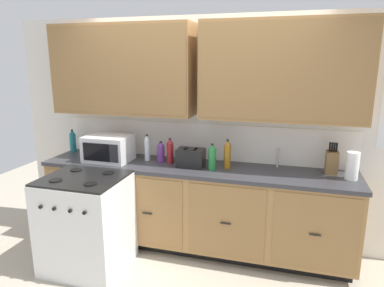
# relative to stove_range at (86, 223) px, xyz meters

# --- Properties ---
(ground_plane) EXTENTS (8.09, 8.09, 0.00)m
(ground_plane) POSITION_rel_stove_range_xyz_m (0.91, 0.33, -0.47)
(ground_plane) COLOR #B2A893
(wall_unit) EXTENTS (4.44, 0.40, 2.47)m
(wall_unit) POSITION_rel_stove_range_xyz_m (0.91, 0.83, 1.20)
(wall_unit) COLOR white
(wall_unit) RESTS_ON ground_plane
(counter_run) EXTENTS (3.27, 0.64, 0.94)m
(counter_run) POSITION_rel_stove_range_xyz_m (0.91, 0.63, 0.01)
(counter_run) COLOR black
(counter_run) RESTS_ON ground_plane
(stove_range) EXTENTS (0.76, 0.68, 0.95)m
(stove_range) POSITION_rel_stove_range_xyz_m (0.00, 0.00, 0.00)
(stove_range) COLOR white
(stove_range) RESTS_ON ground_plane
(microwave) EXTENTS (0.48, 0.37, 0.28)m
(microwave) POSITION_rel_stove_range_xyz_m (-0.04, 0.57, 0.60)
(microwave) COLOR white
(microwave) RESTS_ON counter_run
(toaster) EXTENTS (0.28, 0.18, 0.19)m
(toaster) POSITION_rel_stove_range_xyz_m (0.88, 0.61, 0.56)
(toaster) COLOR black
(toaster) RESTS_ON counter_run
(knife_block) EXTENTS (0.11, 0.14, 0.31)m
(knife_block) POSITION_rel_stove_range_xyz_m (2.26, 0.78, 0.58)
(knife_block) COLOR olive
(knife_block) RESTS_ON counter_run
(sink_faucet) EXTENTS (0.02, 0.02, 0.20)m
(sink_faucet) POSITION_rel_stove_range_xyz_m (1.75, 0.84, 0.56)
(sink_faucet) COLOR #B2B5BA
(sink_faucet) RESTS_ON counter_run
(paper_towel_roll) EXTENTS (0.12, 0.12, 0.26)m
(paper_towel_roll) POSITION_rel_stove_range_xyz_m (2.42, 0.64, 0.59)
(paper_towel_roll) COLOR white
(paper_towel_roll) RESTS_ON counter_run
(bottle_clear) EXTENTS (0.06, 0.06, 0.29)m
(bottle_clear) POSITION_rel_stove_range_xyz_m (0.36, 0.70, 0.61)
(bottle_clear) COLOR silver
(bottle_clear) RESTS_ON counter_run
(bottle_violet) EXTENTS (0.08, 0.08, 0.23)m
(bottle_violet) POSITION_rel_stove_range_xyz_m (0.52, 0.69, 0.58)
(bottle_violet) COLOR #663384
(bottle_violet) RESTS_ON counter_run
(bottle_amber) EXTENTS (0.07, 0.07, 0.30)m
(bottle_amber) POSITION_rel_stove_range_xyz_m (1.25, 0.66, 0.61)
(bottle_amber) COLOR #9E6619
(bottle_amber) RESTS_ON counter_run
(bottle_teal) EXTENTS (0.07, 0.07, 0.27)m
(bottle_teal) POSITION_rel_stove_range_xyz_m (-0.64, 0.79, 0.60)
(bottle_teal) COLOR #1E707A
(bottle_teal) RESTS_ON counter_run
(bottle_red) EXTENTS (0.07, 0.07, 0.27)m
(bottle_red) POSITION_rel_stove_range_xyz_m (0.63, 0.68, 0.60)
(bottle_red) COLOR maroon
(bottle_red) RESTS_ON counter_run
(bottle_green) EXTENTS (0.08, 0.08, 0.27)m
(bottle_green) POSITION_rel_stove_range_xyz_m (1.12, 0.57, 0.60)
(bottle_green) COLOR #237A38
(bottle_green) RESTS_ON counter_run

